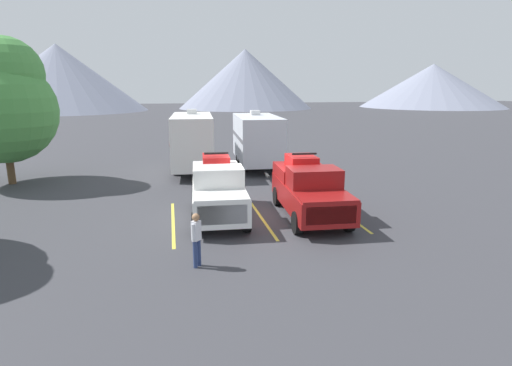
{
  "coord_description": "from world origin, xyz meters",
  "views": [
    {
      "loc": [
        -3.43,
        -16.05,
        5.19
      ],
      "look_at": [
        0.0,
        0.55,
        1.2
      ],
      "focal_mm": 28.78,
      "sensor_mm": 36.0,
      "label": 1
    }
  ],
  "objects_px": {
    "pickup_truck_a": "(218,189)",
    "person_a": "(196,236)",
    "camper_trailer_a": "(193,140)",
    "camper_trailer_b": "(257,138)",
    "pickup_truck_b": "(309,188)"
  },
  "relations": [
    {
      "from": "pickup_truck_a",
      "to": "person_a",
      "type": "xyz_separation_m",
      "value": [
        -1.17,
        -4.71,
        -0.22
      ]
    },
    {
      "from": "camper_trailer_a",
      "to": "camper_trailer_b",
      "type": "xyz_separation_m",
      "value": [
        4.17,
        0.5,
        -0.07
      ]
    },
    {
      "from": "pickup_truck_b",
      "to": "camper_trailer_a",
      "type": "height_order",
      "value": "camper_trailer_a"
    },
    {
      "from": "camper_trailer_a",
      "to": "person_a",
      "type": "xyz_separation_m",
      "value": [
        -0.69,
        -14.05,
        -1.06
      ]
    },
    {
      "from": "camper_trailer_a",
      "to": "camper_trailer_b",
      "type": "distance_m",
      "value": 4.2
    },
    {
      "from": "pickup_truck_a",
      "to": "camper_trailer_a",
      "type": "xyz_separation_m",
      "value": [
        -0.48,
        9.35,
        0.85
      ]
    },
    {
      "from": "pickup_truck_a",
      "to": "person_a",
      "type": "distance_m",
      "value": 4.85
    },
    {
      "from": "pickup_truck_a",
      "to": "pickup_truck_b",
      "type": "distance_m",
      "value": 3.69
    },
    {
      "from": "camper_trailer_a",
      "to": "person_a",
      "type": "relative_size",
      "value": 4.73
    },
    {
      "from": "camper_trailer_b",
      "to": "person_a",
      "type": "bearing_deg",
      "value": -108.47
    },
    {
      "from": "pickup_truck_a",
      "to": "person_a",
      "type": "height_order",
      "value": "pickup_truck_a"
    },
    {
      "from": "pickup_truck_a",
      "to": "camper_trailer_a",
      "type": "relative_size",
      "value": 0.69
    },
    {
      "from": "camper_trailer_b",
      "to": "person_a",
      "type": "height_order",
      "value": "camper_trailer_b"
    },
    {
      "from": "pickup_truck_b",
      "to": "camper_trailer_b",
      "type": "xyz_separation_m",
      "value": [
        0.05,
        10.47,
        0.79
      ]
    },
    {
      "from": "camper_trailer_a",
      "to": "pickup_truck_b",
      "type": "bearing_deg",
      "value": -67.54
    }
  ]
}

